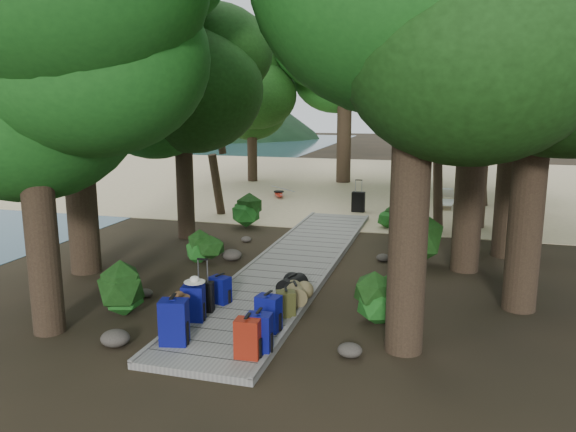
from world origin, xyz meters
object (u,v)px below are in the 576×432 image
(backpack_left_d, at_px, (220,288))
(backpack_left_a, at_px, (174,320))
(kayak, at_px, (279,193))
(suitcase_on_boardwalk, at_px, (204,297))
(backpack_right_d, at_px, (286,302))
(duffel_right_black, at_px, (292,286))
(duffel_right_khaki, at_px, (295,294))
(sun_lounger, at_px, (445,199))
(lone_suitcase_on_sand, at_px, (358,202))
(backpack_left_c, at_px, (193,301))
(backpack_left_b, at_px, (176,316))
(backpack_right_a, at_px, (248,336))
(backpack_right_b, at_px, (259,331))
(backpack_right_c, at_px, (268,311))

(backpack_left_d, bearing_deg, backpack_left_a, -72.27)
(backpack_left_a, relative_size, kayak, 0.27)
(suitcase_on_boardwalk, bearing_deg, backpack_left_a, -94.36)
(backpack_right_d, bearing_deg, duffel_right_black, 77.55)
(duffel_right_black, relative_size, suitcase_on_boardwalk, 1.11)
(backpack_left_a, bearing_deg, suitcase_on_boardwalk, 83.62)
(backpack_left_a, relative_size, backpack_right_d, 1.57)
(duffel_right_khaki, distance_m, duffel_right_black, 0.48)
(sun_lounger, bearing_deg, lone_suitcase_on_sand, -142.45)
(backpack_left_d, bearing_deg, lone_suitcase_on_sand, 100.96)
(backpack_left_a, bearing_deg, lone_suitcase_on_sand, 73.24)
(backpack_left_a, bearing_deg, duffel_right_khaki, 47.20)
(backpack_left_c, height_order, suitcase_on_boardwalk, backpack_left_c)
(backpack_left_b, relative_size, suitcase_on_boardwalk, 1.10)
(suitcase_on_boardwalk, distance_m, sun_lounger, 13.37)
(backpack_right_a, bearing_deg, backpack_left_b, 157.25)
(backpack_left_a, relative_size, duffel_right_black, 1.31)
(duffel_right_khaki, distance_m, lone_suitcase_on_sand, 10.08)
(duffel_right_black, height_order, suitcase_on_boardwalk, suitcase_on_boardwalk)
(backpack_left_a, height_order, kayak, backpack_left_a)
(duffel_right_khaki, bearing_deg, backpack_right_a, -116.14)
(backpack_left_d, xyz_separation_m, backpack_right_b, (1.44, -1.88, 0.06))
(duffel_right_black, bearing_deg, kayak, 124.58)
(backpack_left_d, xyz_separation_m, backpack_right_c, (1.32, -1.04, 0.06))
(suitcase_on_boardwalk, height_order, kayak, suitcase_on_boardwalk)
(backpack_left_b, relative_size, backpack_right_b, 0.90)
(backpack_left_d, relative_size, kayak, 0.19)
(kayak, bearing_deg, backpack_left_b, -102.06)
(backpack_left_b, xyz_separation_m, sun_lounger, (4.26, 13.75, -0.08))
(backpack_left_b, relative_size, backpack_right_a, 0.92)
(backpack_right_c, xyz_separation_m, duffel_right_khaki, (0.10, 1.38, -0.15))
(suitcase_on_boardwalk, bearing_deg, kayak, 90.99)
(backpack_right_a, distance_m, duffel_right_black, 2.89)
(duffel_right_black, distance_m, sun_lounger, 11.74)
(backpack_left_a, relative_size, backpack_left_b, 1.32)
(backpack_right_a, relative_size, backpack_right_b, 0.98)
(backpack_right_d, xyz_separation_m, sun_lounger, (2.70, 12.49, -0.03))
(backpack_left_c, bearing_deg, backpack_left_b, -103.06)
(backpack_right_b, bearing_deg, backpack_left_d, 124.44)
(duffel_right_black, bearing_deg, backpack_left_c, -110.76)
(backpack_right_d, relative_size, suitcase_on_boardwalk, 0.92)
(backpack_left_b, distance_m, backpack_right_d, 2.00)
(suitcase_on_boardwalk, bearing_deg, backpack_right_b, -50.98)
(backpack_left_a, height_order, backpack_right_b, backpack_left_a)
(backpack_left_d, relative_size, lone_suitcase_on_sand, 0.79)
(backpack_right_d, bearing_deg, backpack_right_b, -111.25)
(backpack_left_c, distance_m, kayak, 14.05)
(backpack_left_a, xyz_separation_m, backpack_left_c, (-0.13, 1.00, -0.05))
(duffel_right_black, bearing_deg, lone_suitcase_on_sand, 107.52)
(backpack_left_b, height_order, backpack_left_c, backpack_left_c)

